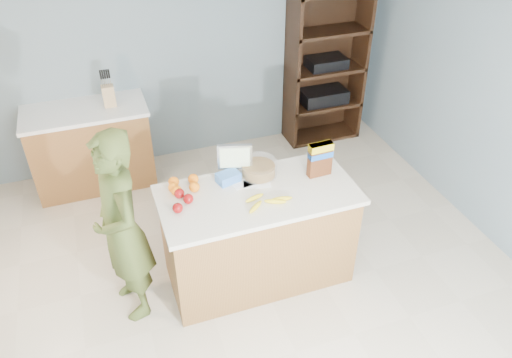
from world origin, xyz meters
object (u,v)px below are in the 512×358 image
object	(u,v)px
counter_peninsula	(258,239)
cereal_box	(320,157)
person	(121,229)
tv	(235,158)
shelving_unit	(324,70)

from	to	relation	value
counter_peninsula	cereal_box	world-z (taller)	cereal_box
person	tv	size ratio (longest dim) A/B	5.76
counter_peninsula	person	xyz separation A→B (m)	(-1.06, 0.02, 0.40)
counter_peninsula	tv	bearing A→B (deg)	107.13
counter_peninsula	shelving_unit	bearing A→B (deg)	52.89
counter_peninsula	person	distance (m)	1.13
tv	cereal_box	size ratio (longest dim) A/B	0.96
person	cereal_box	xyz separation A→B (m)	(1.62, 0.05, 0.26)
shelving_unit	person	distance (m)	3.31
counter_peninsula	person	bearing A→B (deg)	178.70
shelving_unit	cereal_box	distance (m)	2.22
counter_peninsula	cereal_box	distance (m)	0.86
person	counter_peninsula	bearing A→B (deg)	76.06
counter_peninsula	tv	xyz separation A→B (m)	(-0.09, 0.30, 0.64)
person	tv	world-z (taller)	person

